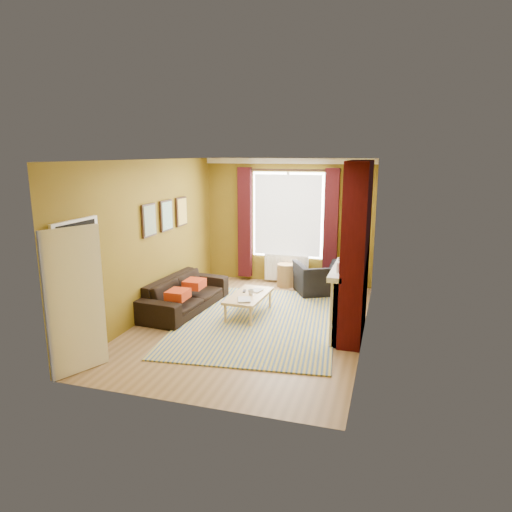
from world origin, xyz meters
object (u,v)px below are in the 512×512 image
(wicker_stool, at_px, (286,275))
(floor_lamp, at_px, (346,239))
(armchair, at_px, (321,278))
(sofa, at_px, (185,294))
(coffee_table, at_px, (249,297))

(wicker_stool, relative_size, floor_lamp, 0.34)
(armchair, distance_m, floor_lamp, 0.98)
(wicker_stool, distance_m, floor_lamp, 1.61)
(sofa, relative_size, coffee_table, 1.76)
(sofa, relative_size, wicker_stool, 4.20)
(coffee_table, xyz_separation_m, wicker_stool, (0.23, 2.03, -0.10))
(armchair, height_order, wicker_stool, armchair)
(armchair, distance_m, coffee_table, 1.99)
(sofa, relative_size, floor_lamp, 1.43)
(armchair, bearing_deg, sofa, 9.48)
(armchair, height_order, coffee_table, armchair)
(armchair, distance_m, wicker_stool, 0.90)
(floor_lamp, bearing_deg, sofa, -146.38)
(armchair, bearing_deg, floor_lamp, 165.93)
(sofa, height_order, armchair, armchair)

